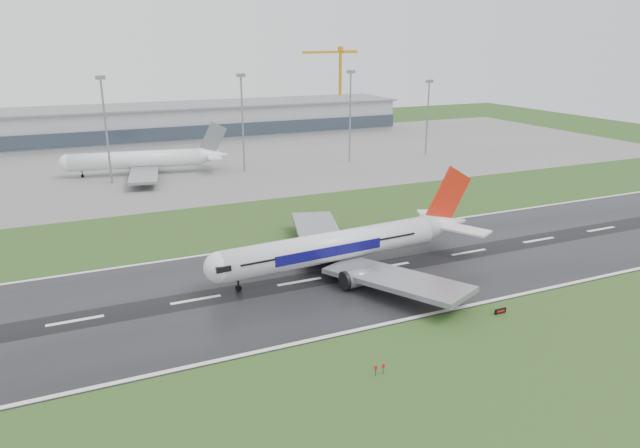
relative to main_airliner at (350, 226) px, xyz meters
name	(u,v)px	position (x,y,z in m)	size (l,w,h in m)	color
ground	(300,282)	(-11.93, -2.44, -9.00)	(520.00, 520.00, 0.00)	#254519
runway	(300,282)	(-11.93, -2.44, -8.95)	(400.00, 45.00, 0.10)	black
apron	(177,163)	(-11.93, 122.56, -8.96)	(400.00, 130.00, 0.08)	slate
terminal	(151,124)	(-11.93, 182.56, -1.50)	(240.00, 36.00, 15.00)	gray
main_airliner	(350,226)	(0.00, 0.00, 0.00)	(60.26, 57.39, 17.79)	silver
parked_airliner	(142,150)	(-25.91, 107.09, -0.54)	(57.13, 53.19, 16.75)	white
tower_crane	(340,86)	(93.59, 197.56, 11.95)	(42.23, 2.30, 41.89)	#C0830E
runway_sign	(500,311)	(14.03, -28.91, -8.48)	(2.30, 0.26, 1.04)	black
floodmast_2	(106,133)	(-37.46, 97.56, 7.48)	(0.64, 0.64, 32.95)	gray
floodmast_3	(243,125)	(7.41, 97.56, 7.34)	(0.64, 0.64, 32.67)	gray
floodmast_4	(350,119)	(49.24, 97.56, 7.50)	(0.64, 0.64, 33.00)	gray
floodmast_5	(427,120)	(83.97, 97.56, 5.36)	(0.64, 0.64, 28.71)	gray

